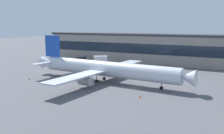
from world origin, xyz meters
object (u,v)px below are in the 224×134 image
at_px(traffic_cone_3, 88,91).
at_px(traffic_cone_2, 106,86).
at_px(airliner, 105,69).
at_px(crew_van, 81,59).
at_px(traffic_cone_1, 29,79).
at_px(catering_truck, 101,59).
at_px(traffic_cone_0, 140,96).

bearing_deg(traffic_cone_3, traffic_cone_2, 71.39).
bearing_deg(airliner, traffic_cone_3, -80.56).
bearing_deg(airliner, traffic_cone_2, -56.78).
xyz_separation_m(airliner, traffic_cone_3, (2.40, -14.42, -4.58)).
relative_size(crew_van, traffic_cone_1, 7.71).
distance_m(catering_truck, traffic_cone_1, 48.20).
bearing_deg(traffic_cone_1, traffic_cone_2, 6.19).
relative_size(catering_truck, crew_van, 1.43).
distance_m(airliner, traffic_cone_0, 23.73).
distance_m(traffic_cone_1, traffic_cone_2, 31.89).
relative_size(airliner, traffic_cone_0, 89.75).
bearing_deg(traffic_cone_0, traffic_cone_2, 158.84).
distance_m(crew_van, traffic_cone_3, 68.91).
bearing_deg(catering_truck, traffic_cone_2, -57.18).
xyz_separation_m(traffic_cone_0, traffic_cone_3, (-16.97, -1.46, -0.06)).
height_order(catering_truck, traffic_cone_3, catering_truck).
relative_size(crew_van, traffic_cone_2, 7.31).
distance_m(catering_truck, crew_van, 15.52).
xyz_separation_m(airliner, traffic_cone_2, (4.79, -7.31, -4.51)).
xyz_separation_m(catering_truck, traffic_cone_2, (28.79, -44.63, -1.93)).
distance_m(catering_truck, traffic_cone_3, 58.11).
bearing_deg(traffic_cone_0, catering_truck, 130.78).
height_order(crew_van, traffic_cone_1, crew_van).
xyz_separation_m(airliner, catering_truck, (-24.00, 37.32, -2.58)).
bearing_deg(traffic_cone_1, traffic_cone_3, -7.13).
xyz_separation_m(catering_truck, traffic_cone_3, (26.39, -51.73, -1.99)).
distance_m(catering_truck, traffic_cone_2, 53.14).
relative_size(airliner, crew_van, 12.18).
bearing_deg(traffic_cone_3, crew_van, 127.09).
relative_size(traffic_cone_1, traffic_cone_3, 1.15).
bearing_deg(traffic_cone_2, traffic_cone_0, -21.16).
relative_size(airliner, traffic_cone_2, 89.02).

